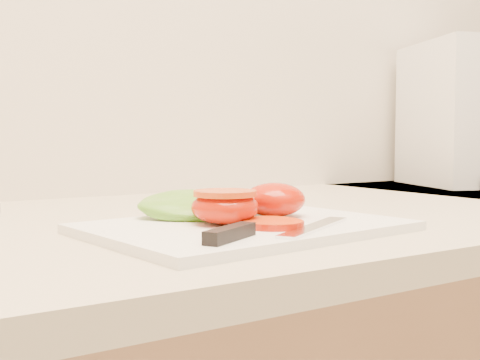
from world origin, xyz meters
TOP-DOWN VIEW (x-y plane):
  - cutting_board at (-0.34, 1.54)m, footprint 0.35×0.27m
  - tomato_half_dome at (-0.28, 1.56)m, footprint 0.07×0.07m
  - tomato_half_cut at (-0.36, 1.54)m, footprint 0.07×0.07m
  - tomato_slice_0 at (-0.33, 1.49)m, footprint 0.06×0.06m
  - tomato_slice_1 at (-0.33, 1.51)m, footprint 0.05×0.05m
  - lettuce_leaf_0 at (-0.36, 1.60)m, footprint 0.16×0.14m
  - lettuce_leaf_1 at (-0.32, 1.61)m, footprint 0.11×0.12m
  - knife at (-0.37, 1.46)m, footprint 0.21×0.09m
  - appliance at (0.41, 1.82)m, footprint 0.28×0.31m

SIDE VIEW (x-z plane):
  - cutting_board at x=-0.34m, z-range 0.93..0.94m
  - tomato_slice_1 at x=-0.33m, z-range 0.94..0.95m
  - tomato_slice_0 at x=-0.33m, z-range 0.94..0.95m
  - knife at x=-0.37m, z-range 0.94..0.95m
  - lettuce_leaf_1 at x=-0.32m, z-range 0.94..0.96m
  - lettuce_leaf_0 at x=-0.36m, z-range 0.94..0.97m
  - tomato_half_dome at x=-0.28m, z-range 0.94..0.98m
  - tomato_half_cut at x=-0.36m, z-range 0.94..0.98m
  - appliance at x=0.41m, z-range 0.93..1.23m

